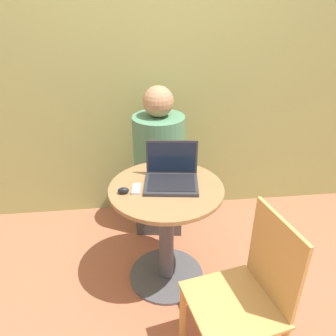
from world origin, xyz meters
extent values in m
plane|color=#B26042|center=(0.00, 0.00, 0.00)|extent=(12.00, 12.00, 0.00)
cube|color=#939956|center=(0.00, 0.90, 1.30)|extent=(7.00, 0.05, 2.60)
cylinder|color=#4C4C51|center=(0.00, 0.00, 0.01)|extent=(0.51, 0.51, 0.02)
cylinder|color=#4C4C51|center=(0.00, 0.00, 0.36)|extent=(0.10, 0.10, 0.68)
cylinder|color=olive|center=(0.00, 0.00, 0.71)|extent=(0.69, 0.69, 0.02)
cube|color=#2D2D33|center=(0.03, 0.01, 0.74)|extent=(0.35, 0.30, 0.02)
cube|color=black|center=(0.03, 0.01, 0.75)|extent=(0.30, 0.24, 0.00)
cube|color=#2D2D33|center=(0.05, 0.14, 0.85)|extent=(0.31, 0.05, 0.22)
cube|color=#141E33|center=(0.05, 0.13, 0.85)|extent=(0.29, 0.04, 0.19)
cube|color=silver|center=(-0.18, -0.02, 0.73)|extent=(0.06, 0.11, 0.02)
ellipsoid|color=black|center=(-0.25, -0.04, 0.74)|extent=(0.07, 0.04, 0.04)
cylinder|color=tan|center=(0.03, -0.50, 0.22)|extent=(0.04, 0.04, 0.44)
cylinder|color=tan|center=(0.38, -0.42, 0.22)|extent=(0.04, 0.04, 0.44)
cube|color=tan|center=(0.25, -0.63, 0.45)|extent=(0.47, 0.47, 0.02)
cube|color=tan|center=(0.43, -0.60, 0.68)|extent=(0.09, 0.36, 0.44)
cube|color=#4C4742|center=(0.03, 0.70, 0.23)|extent=(0.44, 0.58, 0.46)
cylinder|color=#4C7F5B|center=(0.01, 0.57, 0.71)|extent=(0.38, 0.38, 0.51)
sphere|color=#A87A56|center=(0.01, 0.57, 1.08)|extent=(0.22, 0.22, 0.22)
camera|label=1|loc=(-0.17, -1.65, 1.74)|focal=35.00mm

